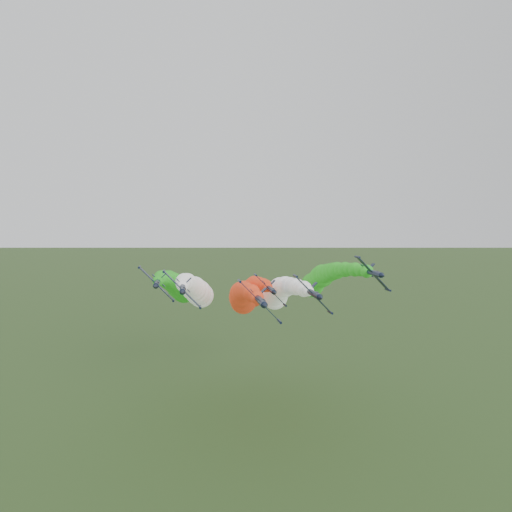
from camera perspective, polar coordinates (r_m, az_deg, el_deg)
The scene contains 6 objects.
jet_lead at distance 122.92m, azimuth -1.48°, elevation -4.75°, with size 11.77×73.24×17.36m.
jet_inner_left at distance 134.45m, azimuth -6.91°, elevation -3.92°, with size 12.20×73.67×17.79m.
jet_inner_right at distance 131.14m, azimuth 2.51°, elevation -4.27°, with size 11.72×73.19×17.31m.
jet_outer_left at distance 141.96m, azimuth -8.84°, elevation -3.49°, with size 11.83×73.30×17.42m.
jet_outer_right at distance 141.10m, azimuth 7.27°, elevation -2.71°, with size 12.11×73.58×17.70m.
jet_trail at distance 149.30m, azimuth -0.34°, elevation -4.01°, with size 12.40×73.87×17.99m.
Camera 1 is at (-4.86, -78.04, 53.24)m, focal length 35.00 mm.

